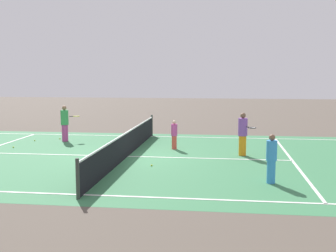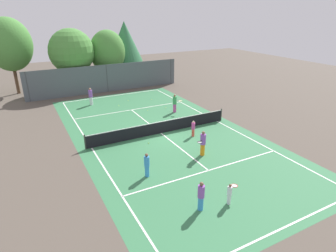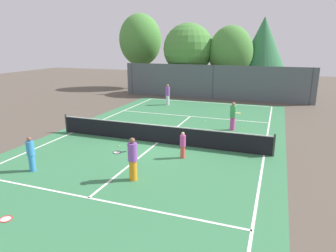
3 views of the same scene
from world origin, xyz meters
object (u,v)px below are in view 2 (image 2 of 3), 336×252
(tennis_ball_2, at_px, (148,110))
(tennis_ball_5, at_px, (119,106))
(tennis_ball_3, at_px, (128,100))
(tennis_ball_0, at_px, (177,109))
(tennis_ball_4, at_px, (165,124))
(tennis_ball_1, at_px, (149,143))
(player_2, at_px, (91,96))
(player_1, at_px, (203,143))
(player_4, at_px, (201,196))
(tennis_ball_6, at_px, (152,99))
(player_5, at_px, (147,165))
(ball_crate, at_px, (156,127))
(player_3, at_px, (193,128))
(player_0, at_px, (175,103))
(player_6, at_px, (230,193))
(tennis_ball_7, at_px, (166,108))

(tennis_ball_2, relative_size, tennis_ball_5, 1.00)
(tennis_ball_3, height_order, tennis_ball_5, same)
(tennis_ball_0, relative_size, tennis_ball_4, 1.00)
(tennis_ball_1, xyz_separation_m, tennis_ball_3, (2.44, 10.68, 0.00))
(tennis_ball_1, relative_size, tennis_ball_4, 1.00)
(player_2, bearing_deg, player_1, -75.10)
(player_4, relative_size, tennis_ball_6, 23.79)
(player_4, relative_size, tennis_ball_2, 23.79)
(player_5, distance_m, ball_crate, 7.12)
(player_4, relative_size, tennis_ball_4, 23.79)
(player_4, xyz_separation_m, tennis_ball_4, (3.66, 10.68, -0.77))
(tennis_ball_4, distance_m, tennis_ball_5, 6.96)
(player_4, bearing_deg, ball_crate, 76.06)
(player_3, bearing_deg, player_0, 74.99)
(player_5, distance_m, tennis_ball_6, 15.33)
(player_0, bearing_deg, player_1, -107.21)
(tennis_ball_0, distance_m, tennis_ball_1, 7.93)
(player_1, relative_size, tennis_ball_0, 26.26)
(tennis_ball_2, bearing_deg, player_6, -98.57)
(player_5, xyz_separation_m, tennis_ball_3, (4.33, 14.65, -0.73))
(tennis_ball_3, distance_m, tennis_ball_5, 1.90)
(tennis_ball_1, xyz_separation_m, tennis_ball_2, (2.96, 6.74, 0.00))
(tennis_ball_0, height_order, tennis_ball_5, same)
(player_2, distance_m, player_3, 12.53)
(player_5, bearing_deg, player_1, 8.72)
(tennis_ball_6, bearing_deg, player_0, -87.18)
(tennis_ball_3, height_order, tennis_ball_4, same)
(player_3, relative_size, tennis_ball_0, 19.16)
(player_4, height_order, ball_crate, player_4)
(player_0, xyz_separation_m, ball_crate, (-3.39, -2.95, -0.72))
(tennis_ball_2, xyz_separation_m, tennis_ball_3, (-0.52, 3.94, 0.00))
(player_5, height_order, tennis_ball_7, player_5)
(player_2, height_order, player_4, player_2)
(tennis_ball_7, bearing_deg, tennis_ball_5, 143.95)
(tennis_ball_7, bearing_deg, tennis_ball_0, -54.73)
(tennis_ball_1, xyz_separation_m, tennis_ball_6, (4.83, 9.79, 0.00))
(player_2, distance_m, tennis_ball_3, 3.95)
(tennis_ball_4, bearing_deg, player_5, -125.09)
(player_6, relative_size, tennis_ball_1, 17.39)
(tennis_ball_3, bearing_deg, tennis_ball_6, -20.42)
(player_6, xyz_separation_m, tennis_ball_0, (4.89, 13.82, -0.57))
(player_0, relative_size, tennis_ball_1, 26.43)
(player_1, bearing_deg, tennis_ball_5, 96.55)
(player_3, xyz_separation_m, tennis_ball_0, (2.02, 6.01, -0.61))
(player_0, relative_size, tennis_ball_4, 26.43)
(player_5, bearing_deg, ball_crate, 59.85)
(tennis_ball_6, bearing_deg, tennis_ball_3, 159.58)
(tennis_ball_5, distance_m, tennis_ball_7, 4.83)
(player_4, height_order, tennis_ball_0, player_4)
(tennis_ball_6, relative_size, tennis_ball_7, 1.00)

